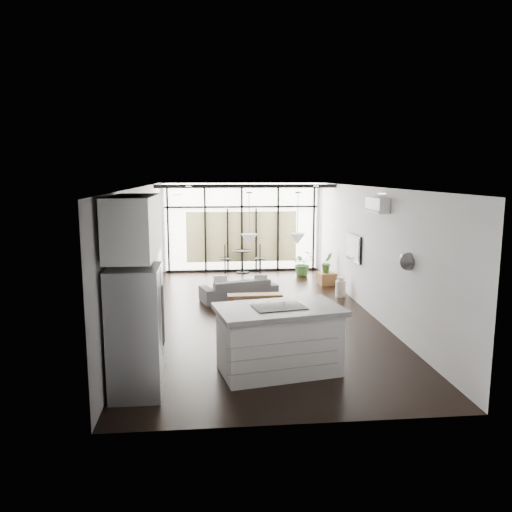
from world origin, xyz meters
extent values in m
cube|color=black|center=(0.00, 0.00, 0.00)|extent=(5.00, 10.00, 0.00)
cube|color=white|center=(0.00, 0.00, 2.80)|extent=(5.00, 10.00, 0.00)
cube|color=white|center=(-2.50, 0.00, 1.40)|extent=(0.02, 10.00, 2.80)
cube|color=white|center=(2.50, 0.00, 1.40)|extent=(0.02, 10.00, 2.80)
cube|color=white|center=(0.00, 5.00, 1.40)|extent=(5.00, 0.02, 2.80)
cube|color=white|center=(0.00, -5.00, 1.40)|extent=(5.00, 0.02, 2.80)
cube|color=black|center=(0.00, 4.88, 1.40)|extent=(5.00, 0.20, 2.80)
cube|color=white|center=(0.00, 4.00, 2.77)|extent=(4.70, 1.90, 0.06)
cube|color=#EFE296|center=(0.00, 4.95, 1.10)|extent=(3.50, 0.02, 1.60)
cube|color=silver|center=(0.01, -3.31, 0.52)|extent=(2.10, 1.48, 1.05)
cube|color=black|center=(0.01, -3.31, 1.05)|extent=(0.87, 0.66, 0.01)
cube|color=#9D9EA2|center=(-2.09, -3.88, 0.91)|extent=(0.71, 0.88, 1.82)
cube|color=silver|center=(-2.20, -3.15, 1.27)|extent=(0.66, 0.69, 2.54)
cube|color=silver|center=(-2.12, -3.50, 2.35)|extent=(0.62, 1.75, 0.86)
cone|color=white|center=(-0.40, -2.65, 2.02)|extent=(0.26, 0.26, 0.18)
cone|color=white|center=(0.40, -2.65, 2.02)|extent=(0.26, 0.26, 0.18)
imported|color=#454548|center=(-0.34, 1.22, 0.36)|extent=(1.93, 1.04, 0.72)
cube|color=brown|center=(-0.04, 0.19, 0.20)|extent=(1.24, 0.33, 0.40)
cylinder|color=beige|center=(-0.05, 1.43, 0.19)|extent=(0.59, 0.59, 0.38)
cube|color=brown|center=(2.23, 2.73, 0.17)|extent=(0.50, 0.50, 0.34)
imported|color=#36652B|center=(1.79, 4.00, 0.30)|extent=(0.93, 0.98, 0.60)
imported|color=#36652B|center=(2.23, 2.73, 0.46)|extent=(0.47, 0.65, 0.26)
cylinder|color=beige|center=(2.25, 1.32, 0.25)|extent=(0.28, 0.28, 0.51)
cube|color=black|center=(0.00, 4.64, 0.36)|extent=(1.52, 0.65, 0.72)
cube|color=black|center=(2.46, 1.00, 1.30)|extent=(0.05, 1.10, 0.65)
cube|color=white|center=(2.38, -0.80, 2.45)|extent=(0.22, 0.90, 0.30)
cube|color=black|center=(-2.47, -0.50, 1.55)|extent=(0.04, 0.70, 0.90)
camera|label=1|loc=(-1.07, -10.71, 3.09)|focal=35.00mm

